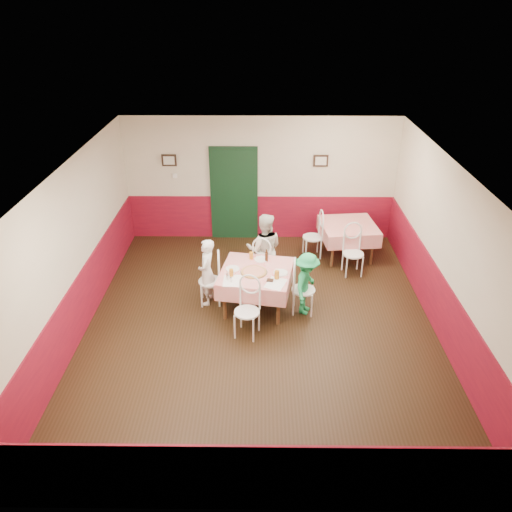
{
  "coord_description": "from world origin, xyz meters",
  "views": [
    {
      "loc": [
        0.0,
        -7.07,
        5.14
      ],
      "look_at": [
        -0.08,
        0.55,
        1.05
      ],
      "focal_mm": 35.0,
      "sensor_mm": 36.0,
      "label": 1
    }
  ],
  "objects_px": {
    "diner_right": "(307,284)",
    "chair_near": "(247,312)",
    "second_table": "(347,241)",
    "glass_a": "(231,273)",
    "chair_far": "(264,263)",
    "beer_bottle": "(267,256)",
    "chair_second_b": "(353,254)",
    "main_table": "(256,289)",
    "diner_left": "(207,272)",
    "glass_b": "(277,275)",
    "pizza": "(254,272)",
    "wallet": "(270,280)",
    "chair_left": "(210,281)",
    "chair_second_a": "(312,237)",
    "diner_far": "(264,249)",
    "chair_right": "(303,290)",
    "glass_c": "(251,256)"
  },
  "relations": [
    {
      "from": "chair_second_b",
      "to": "glass_a",
      "type": "xyz_separation_m",
      "value": [
        -2.36,
        -1.42,
        0.38
      ]
    },
    {
      "from": "main_table",
      "to": "pizza",
      "type": "xyz_separation_m",
      "value": [
        -0.04,
        -0.07,
        0.4
      ]
    },
    {
      "from": "wallet",
      "to": "chair_left",
      "type": "bearing_deg",
      "value": 165.05
    },
    {
      "from": "glass_a",
      "to": "diner_far",
      "type": "xyz_separation_m",
      "value": [
        0.57,
        1.08,
        -0.1
      ]
    },
    {
      "from": "main_table",
      "to": "chair_far",
      "type": "height_order",
      "value": "chair_far"
    },
    {
      "from": "glass_a",
      "to": "beer_bottle",
      "type": "bearing_deg",
      "value": 41.82
    },
    {
      "from": "chair_far",
      "to": "diner_right",
      "type": "xyz_separation_m",
      "value": [
        0.75,
        -0.99,
        0.13
      ]
    },
    {
      "from": "chair_left",
      "to": "chair_far",
      "type": "height_order",
      "value": "same"
    },
    {
      "from": "main_table",
      "to": "chair_far",
      "type": "xyz_separation_m",
      "value": [
        0.14,
        0.84,
        0.08
      ]
    },
    {
      "from": "wallet",
      "to": "chair_right",
      "type": "bearing_deg",
      "value": 28.99
    },
    {
      "from": "chair_second_a",
      "to": "pizza",
      "type": "bearing_deg",
      "value": -36.98
    },
    {
      "from": "pizza",
      "to": "glass_a",
      "type": "distance_m",
      "value": 0.41
    },
    {
      "from": "chair_far",
      "to": "chair_second_b",
      "type": "distance_m",
      "value": 1.84
    },
    {
      "from": "chair_left",
      "to": "diner_left",
      "type": "height_order",
      "value": "diner_left"
    },
    {
      "from": "beer_bottle",
      "to": "second_table",
      "type": "bearing_deg",
      "value": 42.89
    },
    {
      "from": "diner_right",
      "to": "chair_near",
      "type": "bearing_deg",
      "value": 142.98
    },
    {
      "from": "chair_right",
      "to": "glass_b",
      "type": "distance_m",
      "value": 0.63
    },
    {
      "from": "chair_right",
      "to": "pizza",
      "type": "height_order",
      "value": "chair_right"
    },
    {
      "from": "chair_near",
      "to": "chair_second_a",
      "type": "bearing_deg",
      "value": 81.51
    },
    {
      "from": "chair_far",
      "to": "glass_b",
      "type": "height_order",
      "value": "glass_b"
    },
    {
      "from": "chair_right",
      "to": "diner_right",
      "type": "distance_m",
      "value": 0.14
    },
    {
      "from": "diner_left",
      "to": "glass_b",
      "type": "bearing_deg",
      "value": 78.63
    },
    {
      "from": "chair_left",
      "to": "chair_second_b",
      "type": "relative_size",
      "value": 1.0
    },
    {
      "from": "chair_near",
      "to": "chair_second_b",
      "type": "height_order",
      "value": "same"
    },
    {
      "from": "diner_right",
      "to": "wallet",
      "type": "bearing_deg",
      "value": 126.56
    },
    {
      "from": "chair_second_a",
      "to": "beer_bottle",
      "type": "xyz_separation_m",
      "value": [
        -1.0,
        -1.63,
        0.42
      ]
    },
    {
      "from": "diner_far",
      "to": "glass_c",
      "type": "bearing_deg",
      "value": 63.58
    },
    {
      "from": "diner_left",
      "to": "pizza",
      "type": "bearing_deg",
      "value": 82.95
    },
    {
      "from": "chair_second_b",
      "to": "glass_b",
      "type": "relative_size",
      "value": 6.0
    },
    {
      "from": "diner_right",
      "to": "glass_c",
      "type": "bearing_deg",
      "value": 78.47
    },
    {
      "from": "chair_second_b",
      "to": "main_table",
      "type": "bearing_deg",
      "value": -153.78
    },
    {
      "from": "glass_c",
      "to": "second_table",
      "type": "bearing_deg",
      "value": 37.28
    },
    {
      "from": "main_table",
      "to": "diner_left",
      "type": "relative_size",
      "value": 0.96
    },
    {
      "from": "main_table",
      "to": "chair_left",
      "type": "bearing_deg",
      "value": 170.44
    },
    {
      "from": "second_table",
      "to": "glass_a",
      "type": "relative_size",
      "value": 8.53
    },
    {
      "from": "main_table",
      "to": "glass_c",
      "type": "relative_size",
      "value": 9.19
    },
    {
      "from": "pizza",
      "to": "wallet",
      "type": "distance_m",
      "value": 0.39
    },
    {
      "from": "chair_far",
      "to": "diner_far",
      "type": "bearing_deg",
      "value": -85.86
    },
    {
      "from": "chair_near",
      "to": "diner_right",
      "type": "height_order",
      "value": "diner_right"
    },
    {
      "from": "glass_a",
      "to": "diner_far",
      "type": "distance_m",
      "value": 1.23
    },
    {
      "from": "second_table",
      "to": "beer_bottle",
      "type": "height_order",
      "value": "beer_bottle"
    },
    {
      "from": "second_table",
      "to": "diner_right",
      "type": "distance_m",
      "value": 2.38
    },
    {
      "from": "chair_right",
      "to": "chair_far",
      "type": "bearing_deg",
      "value": 41.81
    },
    {
      "from": "chair_second_a",
      "to": "chair_second_b",
      "type": "height_order",
      "value": "same"
    },
    {
      "from": "glass_a",
      "to": "wallet",
      "type": "distance_m",
      "value": 0.69
    },
    {
      "from": "second_table",
      "to": "chair_left",
      "type": "xyz_separation_m",
      "value": [
        -2.78,
        -1.84,
        0.08
      ]
    },
    {
      "from": "chair_far",
      "to": "beer_bottle",
      "type": "distance_m",
      "value": 0.64
    },
    {
      "from": "chair_second_b",
      "to": "pizza",
      "type": "bearing_deg",
      "value": -152.77
    },
    {
      "from": "chair_left",
      "to": "chair_right",
      "type": "xyz_separation_m",
      "value": [
        1.68,
        -0.28,
        0.0
      ]
    },
    {
      "from": "chair_right",
      "to": "glass_c",
      "type": "xyz_separation_m",
      "value": [
        -0.93,
        0.57,
        0.38
      ]
    }
  ]
}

